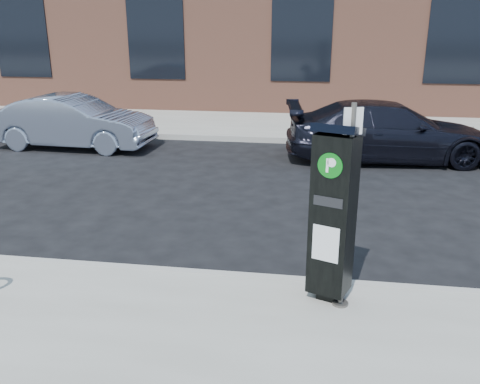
% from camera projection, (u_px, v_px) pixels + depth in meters
% --- Properties ---
extents(ground, '(120.00, 120.00, 0.00)m').
position_uv_depth(ground, '(260.00, 286.00, 6.40)').
color(ground, black).
rests_on(ground, ground).
extents(sidewalk_far, '(60.00, 12.00, 0.15)m').
position_uv_depth(sidewalk_far, '(301.00, 107.00, 19.50)').
color(sidewalk_far, gray).
rests_on(sidewalk_far, ground).
extents(curb_near, '(60.00, 0.12, 0.16)m').
position_uv_depth(curb_near, '(260.00, 281.00, 6.36)').
color(curb_near, '#9E9B93').
rests_on(curb_near, ground).
extents(curb_far, '(60.00, 0.12, 0.16)m').
position_uv_depth(curb_far, '(293.00, 141.00, 13.90)').
color(curb_far, '#9E9B93').
rests_on(curb_far, ground).
extents(parking_kiosk, '(0.58, 0.55, 2.04)m').
position_uv_depth(parking_kiosk, '(333.00, 212.00, 5.51)').
color(parking_kiosk, black).
rests_on(parking_kiosk, sidewalk_near).
extents(sign_pole, '(0.20, 0.18, 2.26)m').
position_uv_depth(sign_pole, '(347.00, 211.00, 5.34)').
color(sign_pole, '#5F5954').
rests_on(sign_pole, sidewalk_near).
extents(car_silver, '(4.21, 1.62, 1.37)m').
position_uv_depth(car_silver, '(73.00, 122.00, 13.24)').
color(car_silver, gray).
rests_on(car_silver, ground).
extents(car_dark, '(5.01, 2.47, 1.40)m').
position_uv_depth(car_dark, '(388.00, 131.00, 12.02)').
color(car_dark, black).
rests_on(car_dark, ground).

